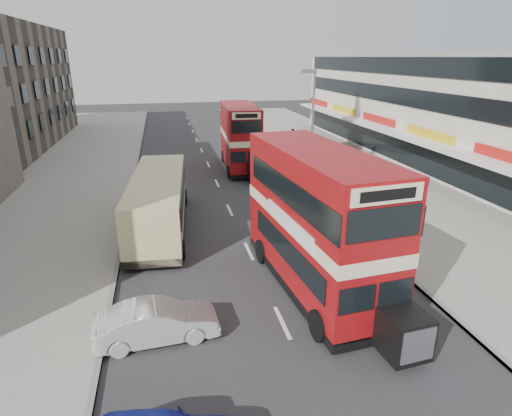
{
  "coord_description": "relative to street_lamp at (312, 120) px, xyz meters",
  "views": [
    {
      "loc": [
        -3.65,
        -10.29,
        8.93
      ],
      "look_at": [
        -0.15,
        5.68,
        3.06
      ],
      "focal_mm": 29.7,
      "sensor_mm": 36.0,
      "label": 1
    }
  ],
  "objects": [
    {
      "name": "cyclist",
      "position": [
        -2.2,
        -0.88,
        -4.16
      ],
      "size": [
        0.68,
        1.69,
        1.9
      ],
      "rotation": [
        0.0,
        0.0,
        -0.06
      ],
      "color": "gray",
      "rests_on": "ground"
    },
    {
      "name": "kerb_right",
      "position": [
        -0.42,
        2.0,
        -4.71
      ],
      "size": [
        0.2,
        90.0,
        0.16
      ],
      "primitive_type": "cube",
      "color": "gray",
      "rests_on": "ground"
    },
    {
      "name": "pavement_right",
      "position": [
        5.48,
        2.0,
        -4.71
      ],
      "size": [
        12.0,
        90.0,
        0.15
      ],
      "primitive_type": "cube",
      "color": "gray",
      "rests_on": "ground"
    },
    {
      "name": "road_surface",
      "position": [
        -6.52,
        2.0,
        -4.78
      ],
      "size": [
        12.0,
        90.0,
        0.01
      ],
      "primitive_type": "cube",
      "color": "#28282B",
      "rests_on": "ground"
    },
    {
      "name": "commercial_row",
      "position": [
        13.42,
        4.0,
        -0.09
      ],
      "size": [
        9.9,
        46.2,
        9.3
      ],
      "color": "beige",
      "rests_on": "ground"
    },
    {
      "name": "car_right_a",
      "position": [
        -1.18,
        0.0,
        -4.12
      ],
      "size": [
        4.62,
        1.97,
        1.33
      ],
      "primitive_type": "imported",
      "rotation": [
        0.0,
        0.0,
        -1.55
      ],
      "color": "maroon",
      "rests_on": "ground"
    },
    {
      "name": "car_left_front",
      "position": [
        -10.83,
        -16.0,
        -4.12
      ],
      "size": [
        4.12,
        1.67,
        1.33
      ],
      "primitive_type": "imported",
      "rotation": [
        0.0,
        0.0,
        1.64
      ],
      "color": "beige",
      "rests_on": "ground"
    },
    {
      "name": "pedestrian_far",
      "position": [
        2.6,
        12.75,
        -3.67
      ],
      "size": [
        1.2,
        1.0,
        1.92
      ],
      "primitive_type": "imported",
      "rotation": [
        0.0,
        0.0,
        0.57
      ],
      "color": "gray",
      "rests_on": "pavement_right"
    },
    {
      "name": "street_lamp",
      "position": [
        0.0,
        0.0,
        0.0
      ],
      "size": [
        1.0,
        0.2,
        8.12
      ],
      "color": "slate",
      "rests_on": "ground"
    },
    {
      "name": "bus_main",
      "position": [
        -4.58,
        -13.89,
        -1.89
      ],
      "size": [
        3.63,
        10.06,
        5.5
      ],
      "rotation": [
        0.0,
        0.0,
        3.24
      ],
      "color": "black",
      "rests_on": "ground"
    },
    {
      "name": "ground",
      "position": [
        -6.52,
        -18.0,
        -4.78
      ],
      "size": [
        160.0,
        160.0,
        0.0
      ],
      "primitive_type": "plane",
      "color": "#28282B",
      "rests_on": "ground"
    },
    {
      "name": "coach",
      "position": [
        -10.68,
        -6.09,
        -3.16
      ],
      "size": [
        3.39,
        10.56,
        2.75
      ],
      "rotation": [
        0.0,
        0.0,
        -0.07
      ],
      "color": "black",
      "rests_on": "ground"
    },
    {
      "name": "bus_second",
      "position": [
        -4.0,
        5.96,
        -2.11
      ],
      "size": [
        2.98,
        9.35,
        5.08
      ],
      "rotation": [
        0.0,
        0.0,
        3.09
      ],
      "color": "black",
      "rests_on": "ground"
    },
    {
      "name": "kerb_left",
      "position": [
        -12.62,
        2.0,
        -4.71
      ],
      "size": [
        0.2,
        90.0,
        0.16
      ],
      "primitive_type": "cube",
      "color": "gray",
      "rests_on": "ground"
    },
    {
      "name": "car_right_b",
      "position": [
        -1.07,
        4.05,
        -4.16
      ],
      "size": [
        4.51,
        2.16,
        1.24
      ],
      "primitive_type": "imported",
      "rotation": [
        0.0,
        0.0,
        -1.55
      ],
      "color": "orange",
      "rests_on": "ground"
    },
    {
      "name": "pavement_left",
      "position": [
        -18.52,
        2.0,
        -4.71
      ],
      "size": [
        12.0,
        90.0,
        0.15
      ],
      "primitive_type": "cube",
      "color": "gray",
      "rests_on": "ground"
    },
    {
      "name": "pedestrian_near",
      "position": [
        1.83,
        -4.99,
        -3.78
      ],
      "size": [
        0.76,
        0.73,
        1.71
      ],
      "primitive_type": "imported",
      "rotation": [
        0.0,
        0.0,
        3.81
      ],
      "color": "gray",
      "rests_on": "pavement_right"
    }
  ]
}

